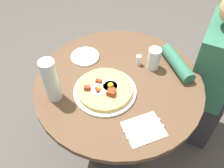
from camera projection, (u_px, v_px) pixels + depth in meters
The scene contains 13 objects.
ground_plane at pixel (117, 148), 1.84m from camera, with size 6.00×6.00×0.00m, color #4C4742.
dining_table at pixel (118, 102), 1.42m from camera, with size 0.88×0.88×0.73m.
person_seated at pixel (208, 83), 1.59m from camera, with size 0.50×0.46×1.14m.
pizza_plate at pixel (105, 91), 1.24m from camera, with size 0.31×0.31×0.01m, color white.
breakfast_pizza at pixel (105, 89), 1.22m from camera, with size 0.28×0.28×0.05m.
bread_plate at pixel (85, 57), 1.41m from camera, with size 0.16×0.16×0.01m, color white.
napkin at pixel (144, 129), 1.10m from camera, with size 0.17×0.14×0.00m, color white.
fork at pixel (146, 132), 1.08m from camera, with size 0.18×0.01×0.01m, color silver.
knife at pixel (142, 125), 1.10m from camera, with size 0.18×0.01×0.01m, color silver.
water_glass at pixel (154, 59), 1.32m from camera, with size 0.07×0.07×0.12m, color silver.
water_bottle at pixel (51, 81), 1.13m from camera, with size 0.07×0.07×0.23m, color silver.
salt_shaker at pixel (139, 60), 1.36m from camera, with size 0.03×0.03×0.06m, color white.
pepper_shaker at pixel (171, 60), 1.36m from camera, with size 0.03×0.03×0.05m, color #3F3833.
Camera 1 is at (0.80, 0.35, 1.69)m, focal length 39.77 mm.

